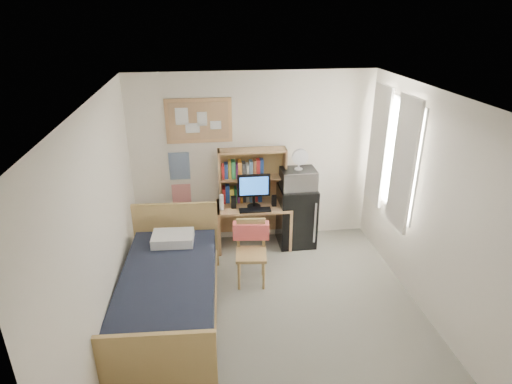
{
  "coord_description": "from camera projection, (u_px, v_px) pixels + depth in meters",
  "views": [
    {
      "loc": [
        -0.76,
        -3.93,
        3.4
      ],
      "look_at": [
        -0.08,
        1.2,
        1.16
      ],
      "focal_mm": 30.0,
      "sensor_mm": 36.0,
      "label": 1
    }
  ],
  "objects": [
    {
      "name": "desk_chair",
      "position": [
        251.0,
        254.0,
        5.59
      ],
      "size": [
        0.48,
        0.48,
        0.87
      ],
      "primitive_type": "cube",
      "rotation": [
        0.0,
        0.0,
        -0.11
      ],
      "color": "tan",
      "rests_on": "floor"
    },
    {
      "name": "speaker_left",
      "position": [
        234.0,
        202.0,
        6.26
      ],
      "size": [
        0.08,
        0.08,
        0.18
      ],
      "primitive_type": "cube",
      "rotation": [
        0.0,
        0.0,
        -0.02
      ],
      "color": "black",
      "rests_on": "desk"
    },
    {
      "name": "wall_right",
      "position": [
        439.0,
        214.0,
        4.72
      ],
      "size": [
        0.04,
        4.2,
        2.6
      ],
      "primitive_type": "cube",
      "color": "white",
      "rests_on": "floor"
    },
    {
      "name": "wall_back",
      "position": [
        253.0,
        159.0,
        6.41
      ],
      "size": [
        3.6,
        0.04,
        2.6
      ],
      "primitive_type": "cube",
      "color": "white",
      "rests_on": "floor"
    },
    {
      "name": "bulletin_board",
      "position": [
        199.0,
        121.0,
        6.06
      ],
      "size": [
        0.94,
        0.03,
        0.64
      ],
      "primitive_type": "cube",
      "color": "tan",
      "rests_on": "wall_back"
    },
    {
      "name": "microwave",
      "position": [
        298.0,
        179.0,
        6.29
      ],
      "size": [
        0.51,
        0.39,
        0.29
      ],
      "primitive_type": "cube",
      "rotation": [
        0.0,
        0.0,
        0.0
      ],
      "color": "silver",
      "rests_on": "mini_fridge"
    },
    {
      "name": "desk",
      "position": [
        254.0,
        225.0,
        6.52
      ],
      "size": [
        1.11,
        0.57,
        0.69
      ],
      "primitive_type": "cube",
      "rotation": [
        0.0,
        0.0,
        -0.02
      ],
      "color": "tan",
      "rests_on": "floor"
    },
    {
      "name": "keyboard",
      "position": [
        255.0,
        210.0,
        6.19
      ],
      "size": [
        0.46,
        0.15,
        0.02
      ],
      "primitive_type": "cube",
      "rotation": [
        0.0,
        0.0,
        -0.02
      ],
      "color": "black",
      "rests_on": "desk"
    },
    {
      "name": "monitor",
      "position": [
        254.0,
        191.0,
        6.22
      ],
      "size": [
        0.48,
        0.05,
        0.51
      ],
      "primitive_type": "cube",
      "rotation": [
        0.0,
        0.0,
        -0.02
      ],
      "color": "black",
      "rests_on": "desk"
    },
    {
      "name": "wall_left",
      "position": [
        102.0,
        235.0,
        4.28
      ],
      "size": [
        0.04,
        4.2,
        2.6
      ],
      "primitive_type": "cube",
      "color": "white",
      "rests_on": "floor"
    },
    {
      "name": "hoodie",
      "position": [
        251.0,
        231.0,
        5.68
      ],
      "size": [
        0.49,
        0.2,
        0.23
      ],
      "primitive_type": "cube",
      "rotation": [
        0.0,
        0.0,
        -0.11
      ],
      "color": "#FF6461",
      "rests_on": "desk_chair"
    },
    {
      "name": "desk_fan",
      "position": [
        299.0,
        160.0,
        6.18
      ],
      "size": [
        0.23,
        0.23,
        0.29
      ],
      "primitive_type": "cylinder",
      "rotation": [
        0.0,
        0.0,
        0.0
      ],
      "color": "white",
      "rests_on": "microwave"
    },
    {
      "name": "window_unit",
      "position": [
        392.0,
        154.0,
        5.69
      ],
      "size": [
        0.1,
        1.4,
        1.7
      ],
      "primitive_type": "cube",
      "color": "white",
      "rests_on": "wall_right"
    },
    {
      "name": "curtain_right",
      "position": [
        378.0,
        146.0,
        6.05
      ],
      "size": [
        0.04,
        0.55,
        1.7
      ],
      "primitive_type": "cube",
      "color": "white",
      "rests_on": "wall_right"
    },
    {
      "name": "curtain_left",
      "position": [
        403.0,
        165.0,
        5.32
      ],
      "size": [
        0.04,
        0.55,
        1.7
      ],
      "primitive_type": "cube",
      "color": "white",
      "rests_on": "wall_right"
    },
    {
      "name": "water_bottle",
      "position": [
        221.0,
        202.0,
        6.19
      ],
      "size": [
        0.07,
        0.07,
        0.23
      ],
      "primitive_type": "cylinder",
      "rotation": [
        0.0,
        0.0,
        -0.02
      ],
      "color": "white",
      "rests_on": "desk"
    },
    {
      "name": "mini_fridge",
      "position": [
        296.0,
        215.0,
        6.55
      ],
      "size": [
        0.55,
        0.55,
        0.93
      ],
      "primitive_type": "cube",
      "rotation": [
        0.0,
        0.0,
        0.0
      ],
      "color": "black",
      "rests_on": "floor"
    },
    {
      "name": "hutch",
      "position": [
        252.0,
        176.0,
        6.35
      ],
      "size": [
        1.01,
        0.27,
        0.82
      ],
      "primitive_type": "cube",
      "rotation": [
        0.0,
        0.0,
        -0.02
      ],
      "color": "tan",
      "rests_on": "desk"
    },
    {
      "name": "poster_wave",
      "position": [
        179.0,
        166.0,
        6.29
      ],
      "size": [
        0.3,
        0.01,
        0.42
      ],
      "primitive_type": "cube",
      "color": "navy",
      "rests_on": "wall_back"
    },
    {
      "name": "ceiling",
      "position": [
        281.0,
        101.0,
        3.99
      ],
      "size": [
        3.6,
        4.2,
        0.02
      ],
      "primitive_type": "cube",
      "color": "silver",
      "rests_on": "wall_back"
    },
    {
      "name": "poster_japan",
      "position": [
        182.0,
        195.0,
        6.48
      ],
      "size": [
        0.28,
        0.01,
        0.36
      ],
      "primitive_type": "cube",
      "color": "red",
      "rests_on": "wall_back"
    },
    {
      "name": "floor",
      "position": [
        276.0,
        323.0,
        5.02
      ],
      "size": [
        3.6,
        4.2,
        0.02
      ],
      "primitive_type": "cube",
      "color": "gray",
      "rests_on": "ground"
    },
    {
      "name": "bed",
      "position": [
        169.0,
        298.0,
        4.96
      ],
      "size": [
        1.22,
        2.26,
        0.61
      ],
      "primitive_type": "cube",
      "rotation": [
        0.0,
        0.0,
        -0.05
      ],
      "color": "black",
      "rests_on": "floor"
    },
    {
      "name": "wall_front",
      "position": [
        341.0,
        384.0,
        2.59
      ],
      "size": [
        3.6,
        0.04,
        2.6
      ],
      "primitive_type": "cube",
      "color": "white",
      "rests_on": "floor"
    },
    {
      "name": "pillow",
      "position": [
        173.0,
        238.0,
        5.5
      ],
      "size": [
        0.54,
        0.39,
        0.13
      ],
      "primitive_type": "cube",
      "rotation": [
        0.0,
        0.0,
        -0.05
      ],
      "color": "white",
      "rests_on": "bed"
    },
    {
      "name": "speaker_right",
      "position": [
        274.0,
        201.0,
        6.32
      ],
      "size": [
        0.07,
        0.07,
        0.16
      ],
      "primitive_type": "cube",
      "rotation": [
        0.0,
        0.0,
        -0.02
      ],
      "color": "black",
      "rests_on": "desk"
    }
  ]
}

